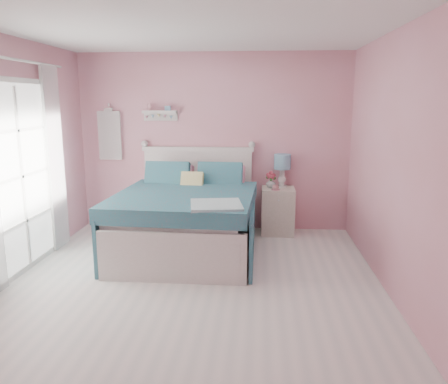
# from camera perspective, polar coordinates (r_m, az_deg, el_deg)

# --- Properties ---
(floor) EXTENTS (4.50, 4.50, 0.00)m
(floor) POSITION_cam_1_polar(r_m,az_deg,el_deg) (4.67, -4.26, -12.37)
(floor) COLOR white
(floor) RESTS_ON ground
(room_shell) EXTENTS (4.50, 4.50, 4.50)m
(room_shell) POSITION_cam_1_polar(r_m,az_deg,el_deg) (4.27, -4.59, 7.40)
(room_shell) COLOR #CB818A
(room_shell) RESTS_ON floor
(bed) EXTENTS (1.76, 2.17, 1.24)m
(bed) POSITION_cam_1_polar(r_m,az_deg,el_deg) (5.66, -4.78, -3.54)
(bed) COLOR silver
(bed) RESTS_ON floor
(nightstand) EXTENTS (0.47, 0.46, 0.68)m
(nightstand) POSITION_cam_1_polar(r_m,az_deg,el_deg) (6.41, 7.02, -2.44)
(nightstand) COLOR beige
(nightstand) RESTS_ON floor
(table_lamp) EXTENTS (0.24, 0.24, 0.48)m
(table_lamp) POSITION_cam_1_polar(r_m,az_deg,el_deg) (6.38, 7.62, 3.62)
(table_lamp) COLOR white
(table_lamp) RESTS_ON nightstand
(vase) EXTENTS (0.16, 0.16, 0.14)m
(vase) POSITION_cam_1_polar(r_m,az_deg,el_deg) (6.33, 6.13, 1.18)
(vase) COLOR silver
(vase) RESTS_ON nightstand
(teacup) EXTENTS (0.11, 0.11, 0.07)m
(teacup) POSITION_cam_1_polar(r_m,az_deg,el_deg) (6.18, 6.75, 0.57)
(teacup) COLOR pink
(teacup) RESTS_ON nightstand
(roses) EXTENTS (0.14, 0.11, 0.12)m
(roses) POSITION_cam_1_polar(r_m,az_deg,el_deg) (6.30, 6.14, 2.18)
(roses) COLOR #BE4156
(roses) RESTS_ON vase
(wall_shelf) EXTENTS (0.50, 0.15, 0.25)m
(wall_shelf) POSITION_cam_1_polar(r_m,az_deg,el_deg) (6.56, -8.37, 10.18)
(wall_shelf) COLOR silver
(wall_shelf) RESTS_ON room_shell
(hanging_dress) EXTENTS (0.34, 0.03, 0.72)m
(hanging_dress) POSITION_cam_1_polar(r_m,az_deg,el_deg) (6.78, -14.70, 7.14)
(hanging_dress) COLOR white
(hanging_dress) RESTS_ON room_shell
(french_door) EXTENTS (0.04, 1.32, 2.16)m
(french_door) POSITION_cam_1_polar(r_m,az_deg,el_deg) (5.38, -24.98, 1.77)
(french_door) COLOR silver
(french_door) RESTS_ON floor
(curtain_far) EXTENTS (0.04, 0.40, 2.32)m
(curtain_far) POSITION_cam_1_polar(r_m,az_deg,el_deg) (5.99, -21.19, 4.03)
(curtain_far) COLOR white
(curtain_far) RESTS_ON floor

